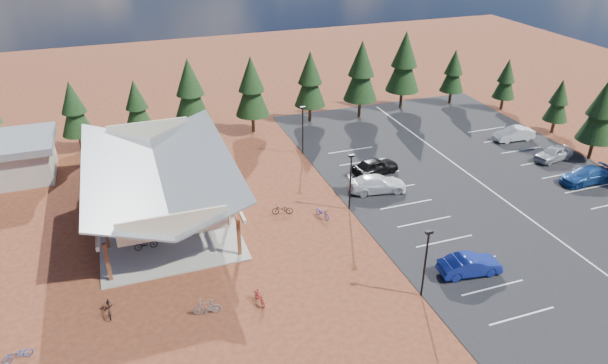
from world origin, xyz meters
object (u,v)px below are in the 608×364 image
Objects in this scene: bike_16 at (282,209)px; car_9 at (514,134)px; bike_11 at (259,297)px; lamp_post_0 at (426,259)px; bike_4 at (199,229)px; lamp_post_2 at (303,127)px; bike_1 at (150,233)px; bike_5 at (180,215)px; car_4 at (375,166)px; lamp_post_1 at (351,178)px; bike_3 at (129,169)px; bike_7 at (166,165)px; bike_13 at (207,307)px; bike_10 at (17,355)px; bike_8 at (109,307)px; bike_0 at (146,244)px; bike_14 at (322,213)px; bike_2 at (145,189)px; car_8 at (554,153)px; trash_bin_1 at (236,199)px; bike_6 at (195,179)px; bike_pavilion at (159,171)px; car_3 at (377,184)px; car_1 at (470,265)px; trash_bin_0 at (230,211)px; car_7 at (586,175)px.

bike_16 is 0.40× the size of car_9.
lamp_post_0 is at bearing -25.71° from bike_11.
car_9 is (35.67, 7.12, 0.24)m from bike_4.
bike_16 is (-5.65, -10.91, -2.51)m from lamp_post_2.
bike_1 is 1.04× the size of bike_5.
car_4 is at bearing -79.02° from car_9.
lamp_post_1 is at bearing 90.00° from lamp_post_0.
bike_7 is at bearing -79.63° from bike_3.
bike_13 is 40.32m from car_9.
bike_8 is at bearing 101.06° from bike_10.
bike_0 reaches higher than bike_14.
lamp_post_2 is at bearing -86.04° from bike_2.
bike_2 is 40.10m from car_8.
trash_bin_1 is at bearing 124.79° from bike_14.
lamp_post_1 is 24.20m from car_9.
car_4 is (16.69, -3.62, 0.23)m from bike_6.
bike_3 is (-8.39, 8.71, 0.19)m from trash_bin_1.
bike_5 is at bearing -165.12° from trash_bin_1.
bike_3 is at bearing 106.35° from bike_pavilion.
bike_4 is 2.65m from bike_5.
car_3 is (15.29, -6.88, 0.20)m from bike_6.
car_1 is at bearing -79.32° from lamp_post_2.
car_4 reaches higher than bike_16.
bike_1 reaches higher than bike_16.
bike_0 is 0.39× the size of car_9.
bike_1 is at bearing 175.98° from bike_7.
bike_13 is at bearing -110.76° from trash_bin_1.
bike_2 is 0.99× the size of bike_16.
lamp_post_1 reaches higher than bike_8.
lamp_post_2 is 12.54m from bike_16.
bike_pavilion is at bearing -150.64° from bike_3.
car_4 is at bearing 46.34° from lamp_post_1.
trash_bin_0 is at bearing 53.53° from car_1.
lamp_post_2 is 12.30m from bike_6.
bike_16 is (11.28, 1.55, -0.09)m from bike_0.
bike_14 is 0.34× the size of car_7.
lamp_post_2 is 3.17× the size of bike_4.
lamp_post_1 is at bearing -124.03° from bike_7.
bike_8 is (-19.79, -18.87, -2.48)m from lamp_post_2.
bike_1 is 10.82m from bike_16.
car_8 is at bearing -3.73° from trash_bin_1.
bike_4 is 20.61m from car_1.
car_4 reaches higher than bike_1.
car_8 reaches higher than bike_7.
bike_10 is at bearing 133.66° from bike_5.
car_9 is at bearing -1.42° from bike_14.
car_4 is (29.95, 14.57, 0.39)m from bike_10.
car_1 is 0.97× the size of car_4.
car_4 is at bearing 0.78° from bike_pavilion.
bike_1 reaches higher than bike_3.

